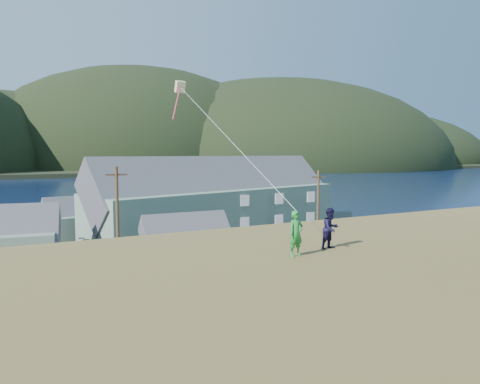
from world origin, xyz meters
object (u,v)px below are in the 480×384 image
Objects in this scene: lodge at (221,198)px; shed_palegreen_near at (2,240)px; kite_flyer_green at (296,234)px; kite_flyer_navy at (331,228)px; wharf at (49,221)px; shed_palegreen_far at (85,218)px; shed_white at (187,245)px.

shed_palegreen_near is (-25.29, -6.96, -2.10)m from lodge.
kite_flyer_green is 1.84m from kite_flyer_navy.
wharf is 26.44m from shed_palegreen_near.
wharf is 28.03m from lodge.
shed_palegreen_near is 15.08m from shed_palegreen_far.
shed_white is 21.69m from shed_palegreen_far.
wharf is at bearing 87.81° from kite_flyer_navy.
shed_palegreen_near is 7.01× the size of kite_flyer_navy.
lodge reaches higher than wharf.
shed_white is 24.78m from kite_flyer_navy.
kite_flyer_green is at bearing -125.54° from lodge.
shed_palegreen_near is at bearing -101.06° from wharf.
shed_white is 0.77× the size of shed_palegreen_far.
lodge reaches higher than kite_flyer_green.
shed_palegreen_far is (8.69, 12.32, -0.21)m from shed_palegreen_near.
shed_palegreen_near is 34.95m from kite_flyer_navy.
shed_white is at bearing -82.68° from shed_palegreen_far.
kite_flyer_green reaches higher than shed_palegreen_near.
shed_palegreen_far is 45.16m from kite_flyer_navy.
shed_white is at bearing 70.96° from kite_flyer_green.
wharf is at bearing 86.97° from shed_palegreen_near.
shed_palegreen_far is at bearing 147.25° from lodge.
kite_flyer_navy reaches higher than wharf.
kite_flyer_navy is (-13.21, -39.33, 3.15)m from lodge.
kite_flyer_navy is (3.39, -44.70, 5.47)m from shed_palegreen_far.
kite_flyer_green is (1.59, -45.10, 5.49)m from shed_palegreen_far.
kite_flyer_navy is (7.03, -58.23, 7.51)m from wharf.
shed_palegreen_near is 1.32× the size of shed_white.
kite_flyer_navy is (12.08, -32.38, 5.25)m from shed_palegreen_near.
kite_flyer_navy is at bearing -83.12° from wharf.
shed_palegreen_far is (-6.38, 20.73, 0.04)m from shed_white.
shed_palegreen_near is at bearing -134.98° from shed_palegreen_far.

